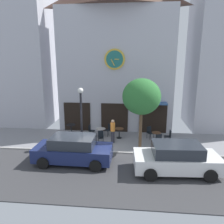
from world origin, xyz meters
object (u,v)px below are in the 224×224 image
(cafe_table_rightmost, at_px, (101,131))
(cafe_chair_near_tree, at_px, (109,129))
(cafe_chair_outer, at_px, (169,135))
(parked_car_white, at_px, (176,158))
(cafe_chair_corner, at_px, (158,139))
(pedestrian_orange, at_px, (113,131))
(cafe_chair_mid_row, at_px, (101,135))
(cafe_table_leftmost, at_px, (71,127))
(street_lamp, at_px, (81,118))
(cafe_chair_right_end, at_px, (91,130))
(parked_car_navy, at_px, (73,150))
(cafe_table_center_left, at_px, (156,136))
(street_tree, at_px, (141,97))
(cafe_chair_facing_wall, at_px, (150,131))
(cafe_table_near_curb, at_px, (119,131))

(cafe_table_rightmost, bearing_deg, cafe_chair_near_tree, 49.21)
(cafe_chair_outer, bearing_deg, parked_car_white, -93.75)
(cafe_chair_corner, height_order, pedestrian_orange, pedestrian_orange)
(cafe_chair_mid_row, relative_size, pedestrian_orange, 0.54)
(cafe_table_leftmost, height_order, parked_car_white, parked_car_white)
(cafe_chair_outer, bearing_deg, street_lamp, -167.86)
(cafe_chair_right_end, height_order, parked_car_navy, parked_car_navy)
(cafe_table_leftmost, distance_m, cafe_table_center_left, 6.53)
(cafe_table_rightmost, xyz_separation_m, parked_car_navy, (-0.95, -4.01, 0.24))
(street_tree, distance_m, cafe_chair_corner, 3.22)
(street_lamp, relative_size, cafe_table_center_left, 5.49)
(street_lamp, relative_size, cafe_chair_outer, 4.39)
(cafe_chair_outer, xyz_separation_m, cafe_chair_corner, (-0.80, -0.79, 0.00))
(cafe_table_leftmost, bearing_deg, cafe_chair_facing_wall, -3.96)
(parked_car_white, bearing_deg, cafe_chair_near_tree, 127.99)
(cafe_chair_facing_wall, xyz_separation_m, cafe_chair_right_end, (-4.39, -0.01, 0.00))
(street_lamp, height_order, cafe_table_center_left, street_lamp)
(cafe_chair_mid_row, relative_size, cafe_chair_corner, 1.00)
(street_tree, xyz_separation_m, cafe_chair_outer, (2.03, 1.38, -2.92))
(cafe_chair_facing_wall, height_order, pedestrian_orange, pedestrian_orange)
(street_tree, height_order, cafe_chair_right_end, street_tree)
(pedestrian_orange, bearing_deg, cafe_table_leftmost, 156.10)
(cafe_chair_near_tree, distance_m, cafe_chair_outer, 4.46)
(street_tree, xyz_separation_m, cafe_chair_mid_row, (-2.70, 0.97, -2.92))
(cafe_chair_facing_wall, height_order, cafe_chair_right_end, same)
(street_tree, bearing_deg, cafe_table_near_curb, 126.81)
(cafe_chair_facing_wall, distance_m, parked_car_navy, 6.26)
(cafe_table_leftmost, distance_m, cafe_chair_outer, 7.38)
(cafe_table_near_curb, height_order, cafe_chair_facing_wall, cafe_chair_facing_wall)
(cafe_table_center_left, distance_m, pedestrian_orange, 3.08)
(cafe_table_leftmost, distance_m, cafe_chair_near_tree, 2.97)
(parked_car_white, bearing_deg, cafe_table_center_left, 98.10)
(cafe_table_rightmost, bearing_deg, cafe_table_near_curb, 5.92)
(cafe_chair_near_tree, bearing_deg, cafe_table_leftmost, 178.43)
(cafe_chair_near_tree, bearing_deg, cafe_table_near_curb, -29.87)
(cafe_table_leftmost, xyz_separation_m, cafe_table_rightmost, (2.43, -0.70, -0.01))
(cafe_table_leftmost, height_order, cafe_chair_mid_row, cafe_chair_mid_row)
(cafe_chair_near_tree, bearing_deg, cafe_chair_corner, -27.72)
(street_tree, distance_m, cafe_table_center_left, 3.48)
(cafe_chair_outer, xyz_separation_m, cafe_chair_right_end, (-5.65, 0.72, 0.00))
(cafe_chair_right_end, distance_m, parked_car_white, 7.25)
(street_lamp, xyz_separation_m, cafe_chair_near_tree, (1.53, 2.33, -1.48))
(street_tree, xyz_separation_m, cafe_chair_corner, (1.23, 0.59, -2.92))
(street_tree, distance_m, cafe_chair_near_tree, 4.45)
(cafe_table_center_left, distance_m, cafe_chair_mid_row, 3.89)
(cafe_chair_facing_wall, relative_size, cafe_chair_right_end, 1.00)
(cafe_chair_right_end, relative_size, pedestrian_orange, 0.54)
(street_tree, bearing_deg, pedestrian_orange, 151.37)
(cafe_table_near_curb, relative_size, cafe_chair_near_tree, 0.82)
(cafe_table_rightmost, xyz_separation_m, parked_car_white, (4.59, -4.58, 0.24))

